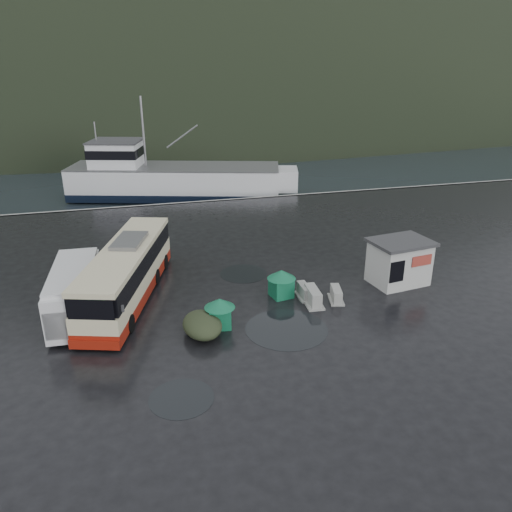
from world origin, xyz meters
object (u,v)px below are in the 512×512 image
object	(u,v)px
ticket_kiosk	(397,282)
waste_bin_right	(281,296)
jersey_barrier_a	(304,297)
fishing_trawler	(175,184)
coach_bus	(130,297)
jersey_barrier_b	(313,304)
white_van	(79,316)
dome_tent	(203,334)
waste_bin_left	(220,326)
jersey_barrier_c	(336,300)

from	to	relation	value
ticket_kiosk	waste_bin_right	bearing A→B (deg)	172.01
ticket_kiosk	jersey_barrier_a	bearing A→B (deg)	176.25
fishing_trawler	coach_bus	bearing A→B (deg)	-85.31
jersey_barrier_a	fishing_trawler	bearing A→B (deg)	98.01
coach_bus	waste_bin_right	bearing A→B (deg)	3.69
fishing_trawler	jersey_barrier_b	bearing A→B (deg)	-65.47
coach_bus	ticket_kiosk	xyz separation A→B (m)	(15.13, -1.99, 0.00)
ticket_kiosk	fishing_trawler	xyz separation A→B (m)	(-9.83, 27.58, 0.00)
jersey_barrier_b	fishing_trawler	distance (m)	29.14
white_van	dome_tent	size ratio (longest dim) A/B	2.48
white_van	waste_bin_left	distance (m)	7.36
jersey_barrier_b	fishing_trawler	xyz separation A→B (m)	(-4.12, 28.85, 0.00)
waste_bin_left	dome_tent	size ratio (longest dim) A/B	0.59
dome_tent	white_van	bearing A→B (deg)	149.83
coach_bus	waste_bin_right	size ratio (longest dim) A/B	7.05
jersey_barrier_a	waste_bin_left	bearing A→B (deg)	-159.14
waste_bin_right	jersey_barrier_a	bearing A→B (deg)	-20.40
waste_bin_left	white_van	bearing A→B (deg)	157.13
fishing_trawler	white_van	bearing A→B (deg)	-89.85
coach_bus	waste_bin_right	xyz separation A→B (m)	(8.06, -1.97, 0.00)
jersey_barrier_a	jersey_barrier_c	size ratio (longest dim) A/B	1.00
dome_tent	jersey_barrier_c	xyz separation A→B (m)	(7.54, 1.66, 0.00)
waste_bin_left	jersey_barrier_a	bearing A→B (deg)	20.86
white_van	jersey_barrier_c	xyz separation A→B (m)	(13.36, -1.73, 0.00)
ticket_kiosk	jersey_barrier_c	size ratio (longest dim) A/B	2.30
waste_bin_right	jersey_barrier_c	size ratio (longest dim) A/B	1.08
coach_bus	jersey_barrier_c	size ratio (longest dim) A/B	7.61
ticket_kiosk	jersey_barrier_a	size ratio (longest dim) A/B	2.30
white_van	waste_bin_right	bearing A→B (deg)	0.01
dome_tent	ticket_kiosk	bearing A→B (deg)	13.58
waste_bin_left	ticket_kiosk	distance (m)	11.19
waste_bin_left	dome_tent	distance (m)	1.09
dome_tent	jersey_barrier_a	bearing A→B (deg)	22.21
waste_bin_right	jersey_barrier_a	size ratio (longest dim) A/B	1.08
white_van	dome_tent	bearing A→B (deg)	-27.49
waste_bin_right	jersey_barrier_a	distance (m)	1.26
waste_bin_left	jersey_barrier_a	xyz separation A→B (m)	(5.05, 1.92, 0.00)
dome_tent	jersey_barrier_b	distance (m)	6.39
white_van	ticket_kiosk	bearing A→B (deg)	1.02
fishing_trawler	jersey_barrier_c	bearing A→B (deg)	-62.84
white_van	jersey_barrier_a	size ratio (longest dim) A/B	4.34
white_van	waste_bin_right	distance (m)	10.66
jersey_barrier_a	ticket_kiosk	bearing A→B (deg)	4.09
coach_bus	dome_tent	world-z (taller)	coach_bus
waste_bin_right	ticket_kiosk	world-z (taller)	ticket_kiosk
coach_bus	jersey_barrier_b	xyz separation A→B (m)	(9.42, -3.26, 0.00)
waste_bin_left	jersey_barrier_a	distance (m)	5.40
white_van	jersey_barrier_c	bearing A→B (deg)	-4.70
dome_tent	waste_bin_right	bearing A→B (deg)	30.95
waste_bin_left	jersey_barrier_b	size ratio (longest dim) A/B	0.86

